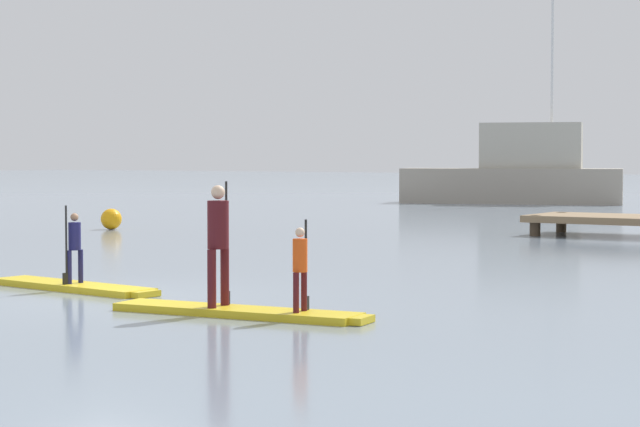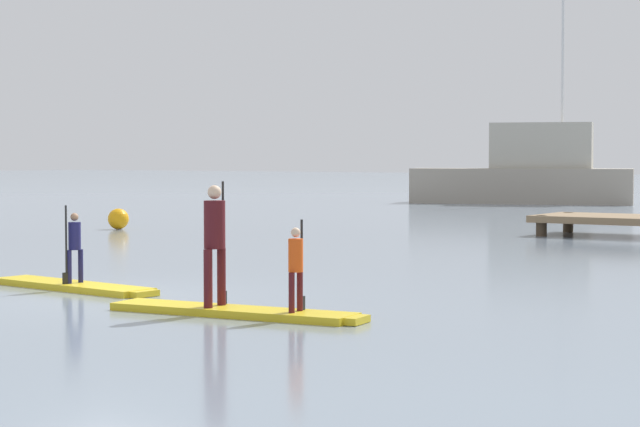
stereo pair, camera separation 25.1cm
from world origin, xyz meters
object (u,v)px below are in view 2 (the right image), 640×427
at_px(paddleboard_near, 75,286).
at_px(fishing_boat_green_midground, 527,174).
at_px(mooring_buoy_near, 118,219).
at_px(paddler_adult, 215,237).
at_px(paddler_child_solo, 74,244).
at_px(paddleboard_far, 237,312).
at_px(paddler_child_front, 296,265).

height_order(paddleboard_near, fishing_boat_green_midground, fishing_boat_green_midground).
bearing_deg(mooring_buoy_near, paddleboard_near, -49.74).
bearing_deg(paddler_adult, fishing_boat_green_midground, 106.93).
height_order(paddler_child_solo, paddler_adult, paddler_adult).
height_order(paddleboard_near, paddleboard_far, same).
bearing_deg(mooring_buoy_near, fishing_boat_green_midground, 84.17).
distance_m(paddleboard_near, paddler_adult, 3.89).
bearing_deg(fishing_boat_green_midground, paddleboard_near, -78.08).
distance_m(paddleboard_far, fishing_boat_green_midground, 38.06).
relative_size(paddleboard_near, paddleboard_far, 0.93).
xyz_separation_m(paddleboard_near, paddleboard_far, (3.94, -1.03, -0.00)).
distance_m(paddler_child_solo, paddleboard_far, 4.12).
bearing_deg(paddleboard_near, fishing_boat_green_midground, 101.92).
bearing_deg(paddler_child_front, mooring_buoy_near, 139.43).
bearing_deg(paddler_adult, paddleboard_near, 163.62).
bearing_deg(paddler_adult, mooring_buoy_near, 136.68).
relative_size(paddler_child_solo, paddleboard_far, 0.33).
height_order(paddleboard_near, paddler_adult, paddler_adult).
relative_size(paddler_child_solo, paddler_child_front, 1.04).
bearing_deg(paddler_child_solo, paddler_child_front, -10.71).
height_order(paddleboard_near, mooring_buoy_near, mooring_buoy_near).
bearing_deg(mooring_buoy_near, paddleboard_far, -42.55).
bearing_deg(paddler_adult, paddleboard_far, 5.25).
relative_size(paddler_child_solo, mooring_buoy_near, 2.05).
distance_m(paddler_adult, mooring_buoy_near, 18.53).
xyz_separation_m(fishing_boat_green_midground, mooring_buoy_near, (-2.41, -23.62, -1.01)).
xyz_separation_m(paddler_child_solo, paddler_adult, (3.61, -1.05, 0.30)).
height_order(paddleboard_far, mooring_buoy_near, mooring_buoy_near).
bearing_deg(paddleboard_near, paddler_adult, -16.38).
relative_size(paddleboard_near, fishing_boat_green_midground, 0.33).
distance_m(paddler_child_front, fishing_boat_green_midground, 38.21).
xyz_separation_m(paddler_child_solo, paddleboard_far, (3.94, -1.02, -0.67)).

